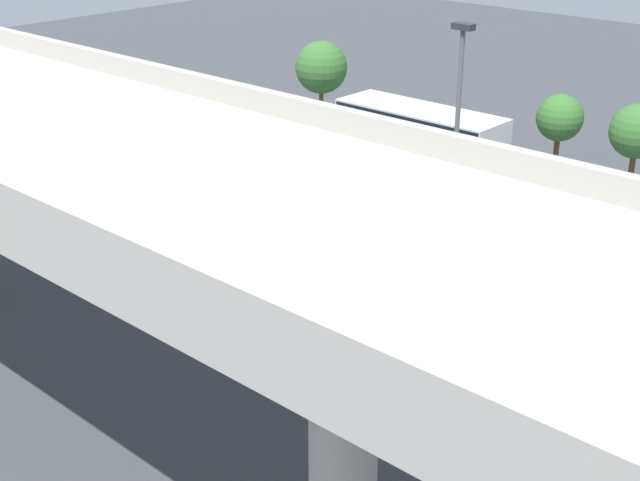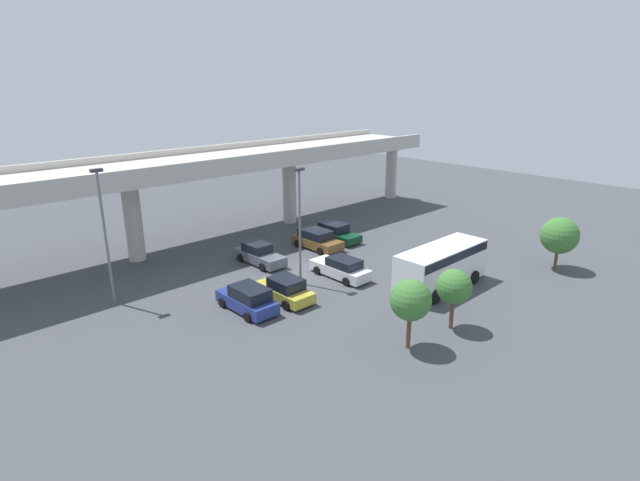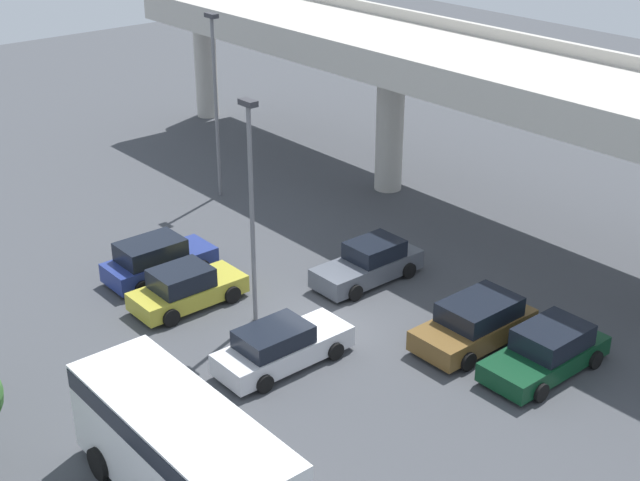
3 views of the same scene
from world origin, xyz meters
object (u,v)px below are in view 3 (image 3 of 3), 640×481
object	(u,v)px
parked_car_4	(475,323)
parked_car_5	(547,351)
parked_car_3	(281,347)
parked_car_2	(369,264)
shuttle_bus	(182,449)
parked_car_1	(186,288)
lamp_post_mid_lot	(215,94)
lamp_post_near_aisle	(251,197)
parked_car_0	(157,260)

from	to	relation	value
parked_car_4	parked_car_5	xyz separation A→B (m)	(2.70, 0.46, -0.05)
parked_car_3	parked_car_5	bearing A→B (deg)	-42.25
parked_car_2	shuttle_bus	size ratio (longest dim) A/B	0.61
parked_car_2	parked_car_1	bearing A→B (deg)	-23.69
parked_car_2	parked_car_5	bearing A→B (deg)	90.51
parked_car_4	lamp_post_mid_lot	world-z (taller)	lamp_post_mid_lot
parked_car_4	lamp_post_near_aisle	world-z (taller)	lamp_post_near_aisle
parked_car_0	lamp_post_near_aisle	distance (m)	6.70
parked_car_0	parked_car_2	xyz separation A→B (m)	(5.61, 6.30, -0.05)
parked_car_3	shuttle_bus	bearing A→B (deg)	-149.06
parked_car_4	shuttle_bus	xyz separation A→B (m)	(0.43, -12.13, 0.99)
shuttle_bus	lamp_post_mid_lot	xyz separation A→B (m)	(-17.57, 13.11, 3.34)
parked_car_4	parked_car_5	world-z (taller)	parked_car_4
parked_car_3	lamp_post_mid_lot	size ratio (longest dim) A/B	0.55
lamp_post_near_aisle	parked_car_1	bearing A→B (deg)	-152.50
parked_car_5	lamp_post_mid_lot	world-z (taller)	lamp_post_mid_lot
parked_car_5	lamp_post_near_aisle	world-z (taller)	lamp_post_near_aisle
lamp_post_near_aisle	parked_car_3	bearing A→B (deg)	-20.44
parked_car_1	parked_car_4	distance (m)	10.76
parked_car_4	shuttle_bus	bearing A→B (deg)	2.02
shuttle_bus	lamp_post_mid_lot	distance (m)	22.18
parked_car_2	lamp_post_near_aisle	world-z (taller)	lamp_post_near_aisle
parked_car_5	lamp_post_mid_lot	size ratio (longest dim) A/B	0.54
parked_car_2	lamp_post_mid_lot	size ratio (longest dim) A/B	0.53
parked_car_2	parked_car_3	size ratio (longest dim) A/B	0.96
parked_car_1	parked_car_2	distance (m)	7.26
parked_car_4	lamp_post_near_aisle	xyz separation A→B (m)	(-6.21, -4.94, 4.07)
parked_car_0	shuttle_bus	distance (m)	13.44
shuttle_bus	parked_car_4	bearing A→B (deg)	-87.98
shuttle_bus	lamp_post_mid_lot	bearing A→B (deg)	-36.74
parked_car_1	lamp_post_mid_lot	distance (m)	11.92
parked_car_2	shuttle_bus	xyz separation A→B (m)	(6.26, -12.52, 1.03)
lamp_post_near_aisle	parked_car_4	bearing A→B (deg)	38.51
parked_car_1	parked_car_5	bearing A→B (deg)	-59.57
parked_car_0	parked_car_3	world-z (taller)	parked_car_0
parked_car_4	parked_car_1	bearing A→B (deg)	-54.41
shuttle_bus	lamp_post_near_aisle	distance (m)	10.26
parked_car_3	parked_car_5	xyz separation A→B (m)	(5.92, 6.51, 0.02)
parked_car_2	lamp_post_mid_lot	world-z (taller)	lamp_post_mid_lot
parked_car_4	shuttle_bus	distance (m)	12.18
parked_car_3	shuttle_bus	world-z (taller)	shuttle_bus
parked_car_3	lamp_post_near_aisle	world-z (taller)	lamp_post_near_aisle
parked_car_1	lamp_post_near_aisle	world-z (taller)	lamp_post_near_aisle
parked_car_2	parked_car_5	size ratio (longest dim) A/B	0.98
parked_car_5	parked_car_1	bearing A→B (deg)	-59.57
parked_car_0	lamp_post_near_aisle	world-z (taller)	lamp_post_near_aisle
parked_car_0	lamp_post_mid_lot	distance (m)	9.93
parked_car_2	parked_car_5	distance (m)	8.53
parked_car_1	parked_car_2	bearing A→B (deg)	-23.69
parked_car_0	shuttle_bus	bearing A→B (deg)	-117.66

